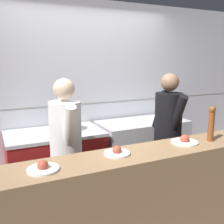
{
  "coord_description": "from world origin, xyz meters",
  "views": [
    {
      "loc": [
        -1.32,
        -2.25,
        1.8
      ],
      "look_at": [
        0.02,
        0.6,
        1.15
      ],
      "focal_mm": 42.0,
      "sensor_mm": 36.0,
      "label": 1
    }
  ],
  "objects_px": {
    "chefs_knife": "(166,121)",
    "pepper_mill": "(211,123)",
    "plated_dish_appetiser": "(117,152)",
    "chef_head_cook": "(66,147)",
    "stock_pot": "(63,121)",
    "plated_dish_main": "(43,168)",
    "plated_dish_dessert": "(185,141)",
    "oven_range": "(56,165)",
    "chef_sous": "(168,132)",
    "mixing_bowl_steel": "(156,116)"
  },
  "relations": [
    {
      "from": "chefs_knife",
      "to": "pepper_mill",
      "type": "relative_size",
      "value": 0.85
    },
    {
      "from": "pepper_mill",
      "to": "chefs_knife",
      "type": "bearing_deg",
      "value": 75.07
    },
    {
      "from": "plated_dish_appetiser",
      "to": "chef_head_cook",
      "type": "relative_size",
      "value": 0.14
    },
    {
      "from": "stock_pot",
      "to": "pepper_mill",
      "type": "xyz_separation_m",
      "value": [
        1.18,
        -1.3,
        0.15
      ]
    },
    {
      "from": "chefs_knife",
      "to": "plated_dish_main",
      "type": "bearing_deg",
      "value": -150.41
    },
    {
      "from": "plated_dish_dessert",
      "to": "pepper_mill",
      "type": "xyz_separation_m",
      "value": [
        0.28,
        -0.06,
        0.17
      ]
    },
    {
      "from": "oven_range",
      "to": "plated_dish_appetiser",
      "type": "distance_m",
      "value": 1.38
    },
    {
      "from": "stock_pot",
      "to": "chef_sous",
      "type": "height_order",
      "value": "chef_sous"
    },
    {
      "from": "plated_dish_main",
      "to": "plated_dish_dessert",
      "type": "relative_size",
      "value": 0.92
    },
    {
      "from": "oven_range",
      "to": "chef_sous",
      "type": "height_order",
      "value": "chef_sous"
    },
    {
      "from": "plated_dish_appetiser",
      "to": "chef_head_cook",
      "type": "xyz_separation_m",
      "value": [
        -0.3,
        0.58,
        -0.09
      ]
    },
    {
      "from": "chefs_knife",
      "to": "plated_dish_main",
      "type": "relative_size",
      "value": 1.27
    },
    {
      "from": "stock_pot",
      "to": "plated_dish_appetiser",
      "type": "bearing_deg",
      "value": -83.05
    },
    {
      "from": "chefs_knife",
      "to": "chef_sous",
      "type": "relative_size",
      "value": 0.19
    },
    {
      "from": "stock_pot",
      "to": "plated_dish_dessert",
      "type": "xyz_separation_m",
      "value": [
        0.9,
        -1.24,
        -0.02
      ]
    },
    {
      "from": "plated_dish_dessert",
      "to": "chef_head_cook",
      "type": "relative_size",
      "value": 0.16
    },
    {
      "from": "oven_range",
      "to": "chef_head_cook",
      "type": "relative_size",
      "value": 0.75
    },
    {
      "from": "plated_dish_main",
      "to": "pepper_mill",
      "type": "bearing_deg",
      "value": -0.03
    },
    {
      "from": "stock_pot",
      "to": "chef_head_cook",
      "type": "distance_m",
      "value": 0.68
    },
    {
      "from": "stock_pot",
      "to": "oven_range",
      "type": "bearing_deg",
      "value": 179.37
    },
    {
      "from": "stock_pot",
      "to": "plated_dish_main",
      "type": "distance_m",
      "value": 1.39
    },
    {
      "from": "stock_pot",
      "to": "plated_dish_appetiser",
      "type": "xyz_separation_m",
      "value": [
        0.15,
        -1.23,
        -0.02
      ]
    },
    {
      "from": "plated_dish_main",
      "to": "mixing_bowl_steel",
      "type": "bearing_deg",
      "value": 33.82
    },
    {
      "from": "chefs_knife",
      "to": "plated_dish_appetiser",
      "type": "distance_m",
      "value": 1.71
    },
    {
      "from": "plated_dish_appetiser",
      "to": "oven_range",
      "type": "bearing_deg",
      "value": 102.37
    },
    {
      "from": "plated_dish_appetiser",
      "to": "pepper_mill",
      "type": "bearing_deg",
      "value": -3.63
    },
    {
      "from": "oven_range",
      "to": "chef_sous",
      "type": "distance_m",
      "value": 1.49
    },
    {
      "from": "oven_range",
      "to": "chef_head_cook",
      "type": "xyz_separation_m",
      "value": [
        -0.03,
        -0.66,
        0.45
      ]
    },
    {
      "from": "oven_range",
      "to": "stock_pot",
      "type": "distance_m",
      "value": 0.58
    },
    {
      "from": "plated_dish_main",
      "to": "plated_dish_dessert",
      "type": "xyz_separation_m",
      "value": [
        1.41,
        0.06,
        0.0
      ]
    },
    {
      "from": "chef_sous",
      "to": "chefs_knife",
      "type": "bearing_deg",
      "value": 60.96
    },
    {
      "from": "pepper_mill",
      "to": "stock_pot",
      "type": "bearing_deg",
      "value": 132.34
    },
    {
      "from": "chefs_knife",
      "to": "plated_dish_appetiser",
      "type": "xyz_separation_m",
      "value": [
        -1.34,
        -1.07,
        0.09
      ]
    },
    {
      "from": "stock_pot",
      "to": "plated_dish_dessert",
      "type": "relative_size",
      "value": 1.22
    },
    {
      "from": "plated_dish_main",
      "to": "chef_sous",
      "type": "relative_size",
      "value": 0.15
    },
    {
      "from": "plated_dish_main",
      "to": "chef_head_cook",
      "type": "distance_m",
      "value": 0.74
    },
    {
      "from": "chefs_knife",
      "to": "oven_range",
      "type": "bearing_deg",
      "value": 173.95
    },
    {
      "from": "plated_dish_appetiser",
      "to": "plated_dish_dessert",
      "type": "xyz_separation_m",
      "value": [
        0.75,
        -0.01,
        0.0
      ]
    },
    {
      "from": "plated_dish_dessert",
      "to": "pepper_mill",
      "type": "height_order",
      "value": "pepper_mill"
    },
    {
      "from": "chef_sous",
      "to": "mixing_bowl_steel",
      "type": "bearing_deg",
      "value": 72.48
    },
    {
      "from": "plated_dish_dessert",
      "to": "chef_sous",
      "type": "relative_size",
      "value": 0.16
    },
    {
      "from": "chef_head_cook",
      "to": "oven_range",
      "type": "bearing_deg",
      "value": 91.54
    },
    {
      "from": "chefs_knife",
      "to": "plated_dish_main",
      "type": "distance_m",
      "value": 2.29
    },
    {
      "from": "plated_dish_appetiser",
      "to": "chef_sous",
      "type": "bearing_deg",
      "value": 29.79
    },
    {
      "from": "oven_range",
      "to": "plated_dish_appetiser",
      "type": "relative_size",
      "value": 5.19
    },
    {
      "from": "plated_dish_dessert",
      "to": "chef_head_cook",
      "type": "height_order",
      "value": "chef_head_cook"
    },
    {
      "from": "stock_pot",
      "to": "plated_dish_dessert",
      "type": "bearing_deg",
      "value": -53.99
    },
    {
      "from": "plated_dish_appetiser",
      "to": "chef_sous",
      "type": "xyz_separation_m",
      "value": [
        0.97,
        0.56,
        -0.08
      ]
    },
    {
      "from": "mixing_bowl_steel",
      "to": "plated_dish_dessert",
      "type": "height_order",
      "value": "plated_dish_dessert"
    },
    {
      "from": "plated_dish_appetiser",
      "to": "chef_sous",
      "type": "height_order",
      "value": "chef_sous"
    }
  ]
}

